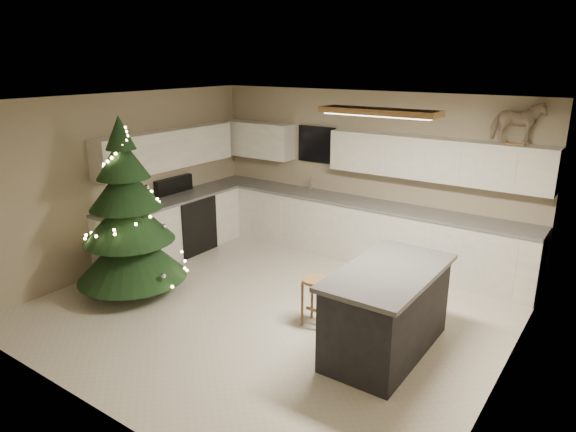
{
  "coord_description": "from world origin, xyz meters",
  "views": [
    {
      "loc": [
        3.56,
        -4.74,
        3.06
      ],
      "look_at": [
        0.0,
        0.35,
        1.15
      ],
      "focal_mm": 32.0,
      "sensor_mm": 36.0,
      "label": 1
    }
  ],
  "objects_px": {
    "christmas_tree": "(128,223)",
    "rocking_horse": "(518,122)",
    "bar_stool": "(315,290)",
    "toddler": "(361,286)",
    "island": "(387,310)"
  },
  "relations": [
    {
      "from": "island",
      "to": "toddler",
      "type": "xyz_separation_m",
      "value": [
        -0.6,
        0.56,
        -0.09
      ]
    },
    {
      "from": "bar_stool",
      "to": "toddler",
      "type": "xyz_separation_m",
      "value": [
        0.34,
        0.52,
        -0.06
      ]
    },
    {
      "from": "christmas_tree",
      "to": "rocking_horse",
      "type": "relative_size",
      "value": 3.47
    },
    {
      "from": "rocking_horse",
      "to": "toddler",
      "type": "bearing_deg",
      "value": 126.43
    },
    {
      "from": "island",
      "to": "bar_stool",
      "type": "xyz_separation_m",
      "value": [
        -0.93,
        0.04,
        -0.03
      ]
    },
    {
      "from": "christmas_tree",
      "to": "toddler",
      "type": "xyz_separation_m",
      "value": [
        2.85,
        1.17,
        -0.59
      ]
    },
    {
      "from": "bar_stool",
      "to": "rocking_horse",
      "type": "distance_m",
      "value": 3.36
    },
    {
      "from": "toddler",
      "to": "christmas_tree",
      "type": "bearing_deg",
      "value": -174.9
    },
    {
      "from": "bar_stool",
      "to": "rocking_horse",
      "type": "xyz_separation_m",
      "value": [
        1.53,
        2.36,
        1.84
      ]
    },
    {
      "from": "island",
      "to": "bar_stool",
      "type": "bearing_deg",
      "value": 177.42
    },
    {
      "from": "toddler",
      "to": "rocking_horse",
      "type": "distance_m",
      "value": 2.9
    },
    {
      "from": "rocking_horse",
      "to": "bar_stool",
      "type": "bearing_deg",
      "value": 126.43
    },
    {
      "from": "bar_stool",
      "to": "toddler",
      "type": "distance_m",
      "value": 0.62
    },
    {
      "from": "island",
      "to": "rocking_horse",
      "type": "height_order",
      "value": "rocking_horse"
    },
    {
      "from": "island",
      "to": "bar_stool",
      "type": "relative_size",
      "value": 2.88
    }
  ]
}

